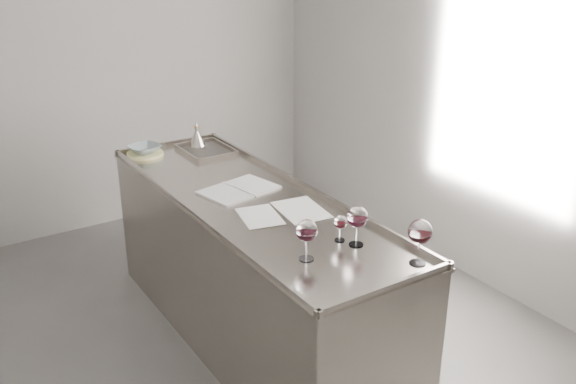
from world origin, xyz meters
TOP-DOWN VIEW (x-y plane):
  - room_shell at (0.00, 0.00)m, footprint 4.54×5.04m
  - counter at (0.50, 0.30)m, footprint 0.77×2.42m
  - wine_glass_left at (0.37, -0.47)m, footprint 0.10×0.10m
  - wine_glass_middle at (0.66, -0.48)m, footprint 0.10×0.10m
  - wine_glass_right at (0.78, -0.78)m, footprint 0.11×0.11m
  - wine_glass_small at (0.62, -0.39)m, footprint 0.07×0.07m
  - notebook at (0.52, 0.46)m, footprint 0.48×0.38m
  - loose_paper_top at (0.66, 0.02)m, footprint 0.28×0.37m
  - loose_paper_under at (0.43, 0.07)m, footprint 0.26×0.33m
  - trivet at (0.29, 1.38)m, footprint 0.30×0.30m
  - ceramic_bowl at (0.29, 1.38)m, footprint 0.25×0.25m
  - wine_funnel at (0.68, 1.38)m, footprint 0.12×0.12m

SIDE VIEW (x-z plane):
  - counter at x=0.50m, z-range -0.01..0.96m
  - loose_paper_top at x=0.66m, z-range 0.94..0.94m
  - loose_paper_under at x=0.43m, z-range 0.94..0.94m
  - notebook at x=0.52m, z-range 0.94..0.95m
  - trivet at x=0.29m, z-range 0.94..0.96m
  - ceramic_bowl at x=0.29m, z-range 0.96..1.01m
  - wine_funnel at x=0.68m, z-range 0.90..1.09m
  - wine_glass_small at x=0.62m, z-range 0.97..1.10m
  - wine_glass_left at x=0.37m, z-range 0.98..1.18m
  - wine_glass_middle at x=0.66m, z-range 0.98..1.19m
  - wine_glass_right at x=0.78m, z-range 0.99..1.21m
  - room_shell at x=0.00m, z-range -0.02..2.82m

